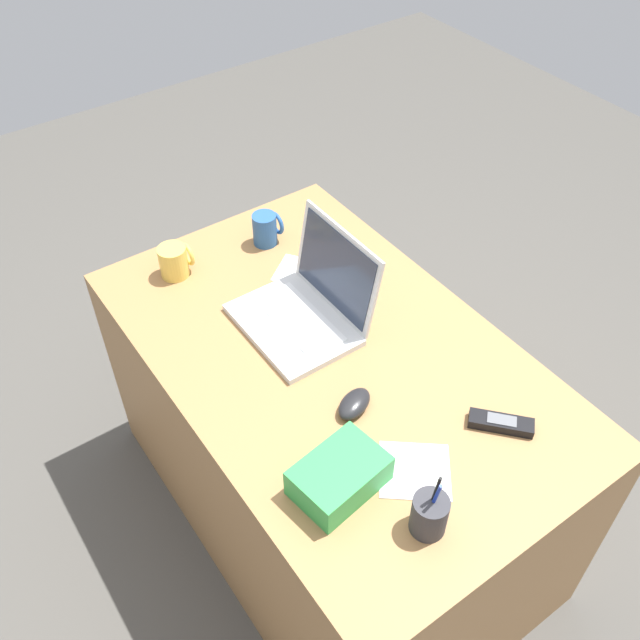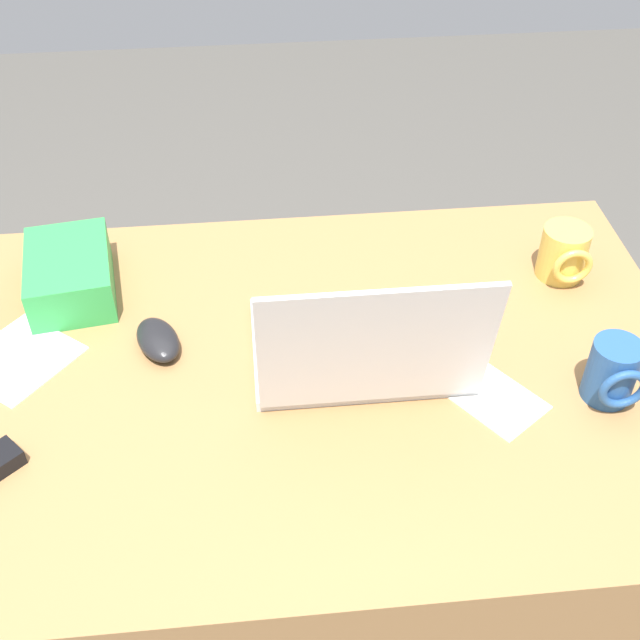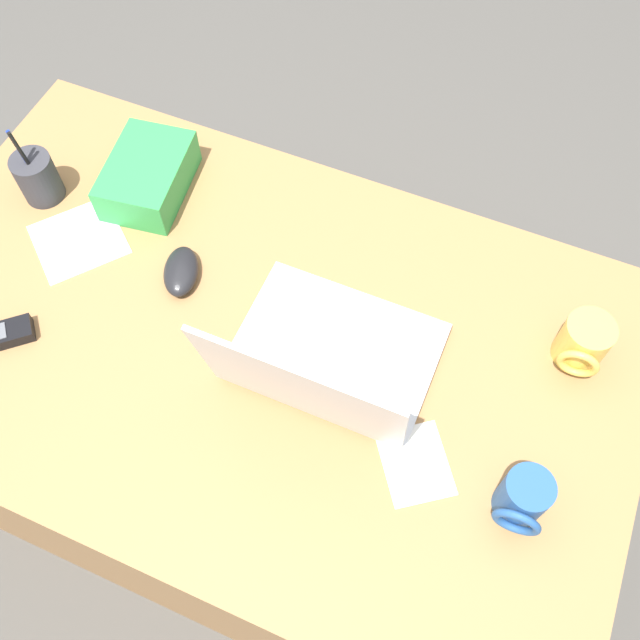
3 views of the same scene
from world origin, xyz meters
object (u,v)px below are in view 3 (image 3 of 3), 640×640
(coffee_mug_tall, at_px, (583,343))
(pen_holder, at_px, (37,177))
(laptop, at_px, (326,362))
(computer_mouse, at_px, (181,271))
(coffee_mug_white, at_px, (522,499))
(snack_bag, at_px, (148,176))

(coffee_mug_tall, bearing_deg, pen_holder, 3.00)
(laptop, height_order, computer_mouse, laptop)
(laptop, bearing_deg, pen_holder, -12.63)
(computer_mouse, bearing_deg, coffee_mug_tall, 168.03)
(coffee_mug_white, distance_m, snack_bag, 0.87)
(laptop, xyz_separation_m, computer_mouse, (0.31, -0.08, -0.03))
(pen_holder, bearing_deg, computer_mouse, 169.03)
(laptop, xyz_separation_m, coffee_mug_tall, (-0.37, -0.20, -0.00))
(computer_mouse, relative_size, coffee_mug_tall, 1.12)
(coffee_mug_white, xyz_separation_m, coffee_mug_tall, (-0.02, -0.29, -0.00))
(coffee_mug_tall, relative_size, pen_holder, 0.54)
(computer_mouse, bearing_deg, snack_bag, -67.55)
(laptop, distance_m, computer_mouse, 0.32)
(laptop, relative_size, computer_mouse, 3.16)
(laptop, distance_m, pen_holder, 0.66)
(laptop, relative_size, coffee_mug_white, 3.35)
(coffee_mug_tall, xyz_separation_m, pen_holder, (1.01, 0.05, 0.00))
(coffee_mug_tall, distance_m, snack_bag, 0.83)
(laptop, bearing_deg, coffee_mug_tall, -152.03)
(laptop, height_order, coffee_mug_white, laptop)
(laptop, bearing_deg, coffee_mug_white, 165.35)
(coffee_mug_white, relative_size, snack_bag, 0.50)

